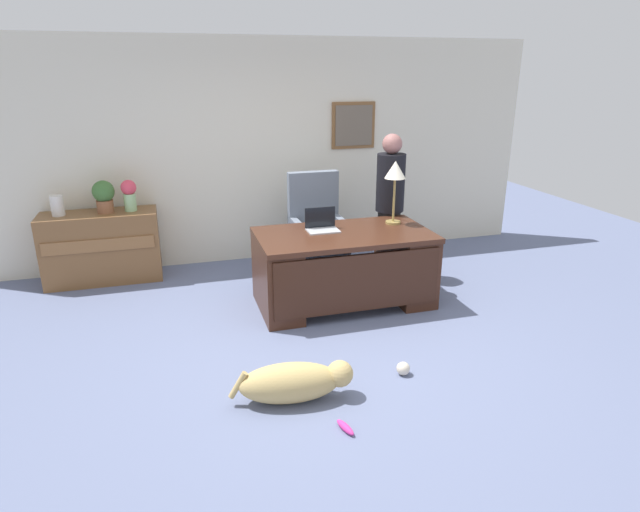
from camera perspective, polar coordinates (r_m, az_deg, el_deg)
ground_plane at (r=4.81m, az=0.63°, el=-9.64°), size 12.00×12.00×0.00m
back_wall at (r=6.81m, az=-5.77°, el=10.95°), size 7.00×0.16×2.70m
desk at (r=5.49m, az=2.61°, el=-1.10°), size 1.76×0.96×0.77m
credenza at (r=6.61m, az=-22.17°, el=0.89°), size 1.26×0.50×0.81m
armchair at (r=6.33m, az=-0.36°, el=2.70°), size 0.60×0.59×1.20m
person_standing at (r=6.18m, az=7.41°, el=5.36°), size 0.32×0.32×1.66m
dog_lying at (r=4.05m, az=-2.70°, el=-13.22°), size 0.92×0.39×0.30m
laptop at (r=5.47m, az=0.18°, el=3.33°), size 0.32×0.22×0.22m
desk_lamp at (r=5.66m, az=8.00°, el=8.64°), size 0.22×0.22×0.67m
vase_with_flowers at (r=6.43m, az=-19.63°, el=6.26°), size 0.17×0.17×0.35m
vase_empty at (r=6.54m, az=-26.15°, el=4.84°), size 0.14×0.14×0.22m
potted_plant at (r=6.45m, az=-22.01°, el=6.03°), size 0.24×0.24×0.36m
dog_toy_ball at (r=4.44m, az=8.84°, el=-11.74°), size 0.11×0.11×0.11m
dog_toy_bone at (r=3.83m, az=2.70°, el=-17.73°), size 0.10×0.19×0.05m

